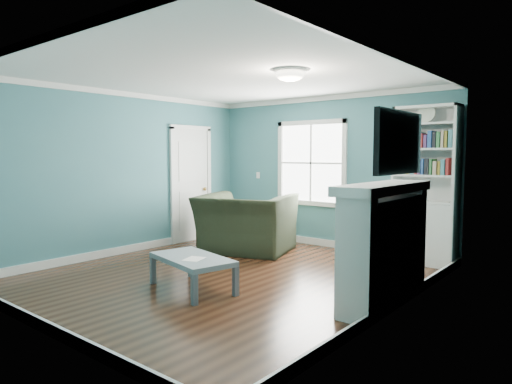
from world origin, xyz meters
The scene contains 13 objects.
floor centered at (0.00, 0.00, 0.00)m, with size 5.00×5.00×0.00m, color black.
room_walls centered at (0.00, 0.00, 1.58)m, with size 5.00×5.00×5.00m.
trim centered at (0.00, 0.00, 1.24)m, with size 4.50×5.00×2.60m.
window centered at (-0.30, 2.49, 1.45)m, with size 1.40×0.06×1.50m.
bookshelf centered at (1.77, 2.30, 0.92)m, with size 0.90×0.35×2.31m.
fireplace centered at (2.08, 0.20, 0.64)m, with size 0.44×1.58×1.30m.
tv centered at (2.20, 0.20, 1.72)m, with size 0.06×1.10×0.65m, color black.
door centered at (-2.22, 1.40, 1.07)m, with size 0.12×0.98×2.17m.
ceiling_fixture centered at (0.90, 0.10, 2.55)m, with size 0.38×0.38×0.15m.
light_switch centered at (-1.50, 2.48, 1.20)m, with size 0.08×0.01×0.12m, color white.
recliner centered at (-0.79, 1.29, 0.63)m, with size 1.45×0.94×1.26m, color black.
coffee_table centered at (0.09, -0.73, 0.34)m, with size 1.20×0.83×0.40m.
paper_sheet centered at (0.20, -0.80, 0.40)m, with size 0.20×0.25×0.00m, color white.
Camera 1 is at (4.03, -4.38, 1.61)m, focal length 32.00 mm.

